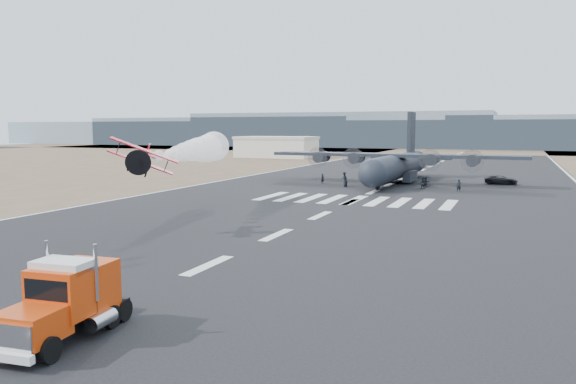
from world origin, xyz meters
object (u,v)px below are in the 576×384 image
Objects in this scene: crew_b at (345,182)px; crew_g at (459,186)px; hangar_left at (276,147)px; aerobatic_biplane at (141,157)px; crew_c at (344,177)px; crew_d at (373,180)px; semi_truck at (66,300)px; crew_e at (345,182)px; crew_f at (426,182)px; support_vehicle at (501,180)px; transport_aircraft at (397,164)px; crew_a at (323,179)px; crew_h at (422,183)px.

crew_g reaches higher than crew_b.
aerobatic_biplane is at bearing -71.93° from hangar_left.
crew_d is (5.84, -3.18, 0.03)m from crew_c.
crew_e is at bearing 90.53° from semi_truck.
crew_c reaches higher than crew_f.
crew_b is at bearing 119.68° from support_vehicle.
crew_e is at bearing -178.88° from crew_g.
semi_truck is 5.03× the size of crew_e.
aerobatic_biplane is at bearing -100.09° from transport_aircraft.
crew_f is (5.88, -6.22, -2.36)m from transport_aircraft.
transport_aircraft is 12.51m from crew_b.
semi_truck reaches higher than crew_c.
crew_f is at bearing 103.34° from crew_c.
crew_a reaches higher than crew_e.
crew_f is (5.32, 71.89, -0.92)m from semi_truck.
crew_e is 12.79m from crew_f.
crew_h is at bearing 127.21° from crew_f.
aerobatic_biplane is 66.55m from support_vehicle.
aerobatic_biplane is at bearing -112.82° from crew_g.
hangar_left is 3.01× the size of semi_truck.
support_vehicle is at bearing -77.52° from crew_d.
crew_c is (-8.97, 74.65, -0.86)m from semi_truck.
crew_h reaches higher than crew_e.
semi_truck is 4.57× the size of crew_h.
crew_a is at bearing 94.09° from semi_truck.
crew_f is at bearing -54.94° from crew_a.
crew_c is 15.15m from crew_h.
crew_d is at bearing 64.91° from aerobatic_biplane.
crew_e is at bearing 116.58° from crew_d.
semi_truck is at bearing -88.06° from transport_aircraft.
semi_truck is 1.41× the size of aerobatic_biplane.
crew_d is 8.46m from crew_f.
crew_b is 1.00× the size of crew_e.
crew_c reaches higher than crew_h.
aerobatic_biplane is at bearing -148.98° from crew_a.
crew_g is at bearing 157.19° from support_vehicle.
aerobatic_biplane reaches higher than crew_d.
crew_h reaches higher than support_vehicle.
support_vehicle is 15.66m from crew_g.
transport_aircraft is 26.69× the size of crew_b.
transport_aircraft is 13.46m from crew_a.
crew_h is at bearing 55.11° from aerobatic_biplane.
crew_d is 5.06m from crew_e.
crew_e is 0.91× the size of crew_h.
crew_h is (17.30, 47.32, -5.98)m from aerobatic_biplane.
crew_a is 8.55m from crew_d.
transport_aircraft is at bearing -6.72° from crew_f.
crew_g reaches higher than crew_f.
crew_b is 0.94× the size of crew_f.
transport_aircraft is 16.01m from crew_g.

